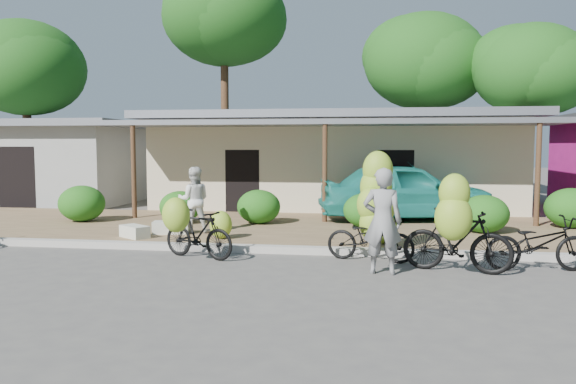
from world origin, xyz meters
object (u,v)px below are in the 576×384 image
object	(u,v)px
sack_near	(171,227)
vendor	(382,221)
tree_far_center	(221,15)
sack_far	(135,232)
tree_near_right	(525,67)
bike_right	(456,233)
bike_left	(195,231)
bystander	(194,200)
teal_van	(405,191)
tree_center_right	(420,60)
tree_back_left	(23,66)
bike_center	(374,216)
bike_far_right	(538,243)

from	to	relation	value
sack_near	vendor	size ratio (longest dim) A/B	0.46
tree_far_center	vendor	world-z (taller)	tree_far_center
tree_far_center	sack_far	bearing A→B (deg)	-83.23
tree_near_right	bike_right	xyz separation A→B (m)	(-4.54, -14.03, -4.63)
bike_left	bystander	bearing A→B (deg)	39.55
sack_far	tree_near_right	bearing A→B (deg)	46.18
teal_van	bystander	bearing A→B (deg)	108.65
bike_left	sack_far	xyz separation A→B (m)	(-1.97, 1.61, -0.31)
tree_center_right	tree_near_right	world-z (taller)	tree_center_right
bike_left	teal_van	world-z (taller)	teal_van
tree_near_right	bike_left	xyz separation A→B (m)	(-9.44, -13.50, -4.78)
tree_near_right	bike_right	bearing A→B (deg)	-107.92
bike_left	sack_far	bearing A→B (deg)	71.87
bystander	bike_left	bearing A→B (deg)	93.74
tree_back_left	tree_near_right	xyz separation A→B (m)	(21.00, 1.50, -0.29)
bike_center	vendor	xyz separation A→B (m)	(0.15, -1.33, 0.07)
tree_center_right	bike_center	world-z (taller)	tree_center_right
sack_far	teal_van	xyz separation A→B (m)	(6.33, 4.05, 0.68)
sack_far	vendor	xyz separation A→B (m)	(5.60, -2.32, 0.67)
tree_back_left	tree_far_center	distance (m)	8.92
tree_far_center	bike_left	world-z (taller)	tree_far_center
bike_right	sack_near	bearing A→B (deg)	79.83
bike_far_right	vendor	size ratio (longest dim) A/B	1.05
vendor	bystander	xyz separation A→B (m)	(-4.48, 3.25, -0.01)
sack_near	sack_far	size ratio (longest dim) A/B	1.13
bike_center	bystander	distance (m)	4.73
vendor	bike_left	bearing A→B (deg)	-6.17
bike_left	tree_center_right	bearing A→B (deg)	1.80
tree_back_left	teal_van	size ratio (longest dim) A/B	1.57
bike_center	bystander	xyz separation A→B (m)	(-4.32, 1.92, 0.06)
bike_left	bystander	size ratio (longest dim) A/B	1.06
bike_right	bike_far_right	bearing A→B (deg)	-58.16
bike_far_right	bike_center	bearing A→B (deg)	69.21
bike_left	vendor	distance (m)	3.72
bystander	bike_center	bearing A→B (deg)	141.41
tree_far_center	tree_center_right	world-z (taller)	tree_far_center
bike_center	teal_van	bearing A→B (deg)	3.74
bike_left	bike_far_right	bearing A→B (deg)	-69.34
tree_near_right	vendor	bearing A→B (deg)	-112.24
tree_near_right	bystander	size ratio (longest dim) A/B	4.43
bike_far_right	bystander	distance (m)	7.70
bike_center	teal_van	world-z (taller)	bike_center
tree_far_center	tree_near_right	bearing A→B (deg)	-6.58
tree_far_center	bike_far_right	xyz separation A→B (m)	(9.96, -15.06, -7.71)
tree_back_left	bystander	xyz separation A→B (m)	(10.71, -9.46, -4.73)
tree_near_right	bike_left	world-z (taller)	tree_near_right
bike_far_right	sack_near	xyz separation A→B (m)	(-7.74, 2.35, -0.23)
tree_near_right	sack_near	bearing A→B (deg)	-133.91
bystander	teal_van	size ratio (longest dim) A/B	0.33
sack_near	sack_far	world-z (taller)	sack_near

